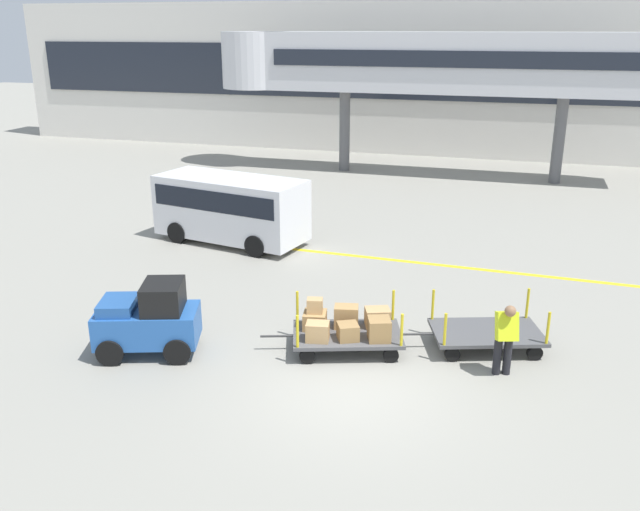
% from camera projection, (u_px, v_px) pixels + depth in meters
% --- Properties ---
extents(ground_plane, '(120.00, 120.00, 0.00)m').
position_uv_depth(ground_plane, '(350.00, 389.00, 12.84)').
color(ground_plane, gray).
extents(apron_lead_line, '(19.51, 0.86, 0.01)m').
position_uv_depth(apron_lead_line, '(499.00, 271.00, 18.98)').
color(apron_lead_line, yellow).
rests_on(apron_lead_line, ground_plane).
extents(terminal_building, '(53.44, 2.51, 7.88)m').
position_uv_depth(terminal_building, '(475.00, 80.00, 35.09)').
color(terminal_building, silver).
rests_on(terminal_building, ground_plane).
extents(jet_bridge, '(19.66, 3.00, 6.36)m').
position_uv_depth(jet_bridge, '(412.00, 63.00, 29.97)').
color(jet_bridge, silver).
rests_on(jet_bridge, ground_plane).
extents(baggage_tug, '(2.34, 1.78, 1.58)m').
position_uv_depth(baggage_tug, '(149.00, 320.00, 14.02)').
color(baggage_tug, '#2659A5').
rests_on(baggage_tug, ground_plane).
extents(baggage_cart_lead, '(3.07, 2.06, 1.10)m').
position_uv_depth(baggage_cart_lead, '(347.00, 327.00, 14.24)').
color(baggage_cart_lead, '#4C4C4F').
rests_on(baggage_cart_lead, ground_plane).
extents(baggage_cart_middle, '(3.07, 2.06, 1.10)m').
position_uv_depth(baggage_cart_middle, '(486.00, 333.00, 14.38)').
color(baggage_cart_middle, '#4C4C4F').
rests_on(baggage_cart_middle, ground_plane).
extents(baggage_handler, '(0.51, 0.52, 1.56)m').
position_uv_depth(baggage_handler, '(505.00, 336.00, 13.05)').
color(baggage_handler, black).
rests_on(baggage_handler, ground_plane).
extents(shuttle_van, '(5.08, 2.81, 2.10)m').
position_uv_depth(shuttle_van, '(231.00, 205.00, 21.21)').
color(shuttle_van, silver).
rests_on(shuttle_van, ground_plane).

